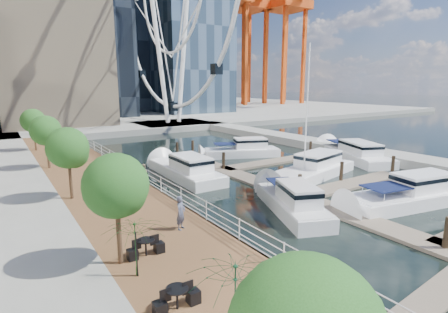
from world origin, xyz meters
The scene contains 15 objects.
ground centered at (0.00, 0.00, 0.00)m, with size 520.00×520.00×0.00m, color black.
boardwalk centered at (-9.00, 15.00, 0.50)m, with size 6.00×60.00×1.00m, color brown.
seawall centered at (-6.00, 15.00, 0.50)m, with size 0.25×60.00×1.00m, color #595954.
land_far centered at (0.00, 102.00, 0.50)m, with size 200.00×114.00×1.00m, color gray.
breakwater centered at (20.00, 20.00, 0.50)m, with size 4.00×60.00×1.00m, color gray.
pier centered at (14.00, 52.00, 0.50)m, with size 14.00×12.00×1.00m, color gray.
railing centered at (-6.10, 15.00, 1.52)m, with size 0.10×60.00×1.05m, color white, non-canonical shape.
floating_docks centered at (7.97, 9.98, 0.49)m, with size 16.00×34.00×2.60m.
port_cranes centered at (67.67, 95.67, 20.00)m, with size 40.00×52.00×38.00m.
street_trees centered at (-11.40, 14.00, 4.29)m, with size 2.60×42.60×4.60m.
yacht_foreground centered at (8.31, 2.74, 0.00)m, with size 2.91×10.86×2.15m, color white, non-canonical shape.
pedestrian_near centered at (-7.77, 5.70, 1.87)m, with size 0.64×0.42×1.74m, color #4D5167.
pedestrian_mid centered at (-6.50, 14.14, 1.80)m, with size 0.78×0.61×1.61m, color #7F6B58.
pedestrian_far centered at (-8.55, 33.29, 1.93)m, with size 1.09×0.45×1.86m, color #2E323A.
moored_yachts centered at (7.89, 12.03, 0.00)m, with size 24.97×31.84×11.50m.
Camera 1 is at (-15.17, -9.31, 8.20)m, focal length 28.00 mm.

